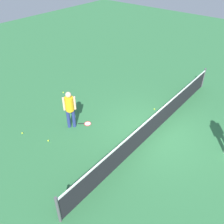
# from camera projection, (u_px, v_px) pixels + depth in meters

# --- Properties ---
(ground_plane) EXTENTS (40.00, 40.00, 0.00)m
(ground_plane) POSITION_uv_depth(u_px,v_px,m) (153.00, 132.00, 9.98)
(ground_plane) COLOR #2D6B3D
(court_net) EXTENTS (10.09, 0.09, 1.07)m
(court_net) POSITION_uv_depth(u_px,v_px,m) (154.00, 123.00, 9.69)
(court_net) COLOR #4C4C51
(court_net) RESTS_ON ground_plane
(player_near_side) EXTENTS (0.48, 0.48, 1.70)m
(player_near_side) POSITION_uv_depth(u_px,v_px,m) (70.00, 107.00, 9.71)
(player_near_side) COLOR navy
(player_near_side) RESTS_ON ground_plane
(tennis_racket_near_player) EXTENTS (0.51, 0.56, 0.03)m
(tennis_racket_near_player) POSITION_uv_depth(u_px,v_px,m) (87.00, 124.00, 10.44)
(tennis_racket_near_player) COLOR red
(tennis_racket_near_player) RESTS_ON ground_plane
(tennis_ball_near_player) EXTENTS (0.07, 0.07, 0.07)m
(tennis_ball_near_player) POSITION_uv_depth(u_px,v_px,m) (22.00, 133.00, 9.89)
(tennis_ball_near_player) COLOR #C6E033
(tennis_ball_near_player) RESTS_ON ground_plane
(tennis_ball_by_net) EXTENTS (0.07, 0.07, 0.07)m
(tennis_ball_by_net) POSITION_uv_depth(u_px,v_px,m) (48.00, 141.00, 9.52)
(tennis_ball_by_net) COLOR #C6E033
(tennis_ball_by_net) RESTS_ON ground_plane
(tennis_ball_midcourt) EXTENTS (0.07, 0.07, 0.07)m
(tennis_ball_midcourt) POSITION_uv_depth(u_px,v_px,m) (154.00, 109.00, 11.31)
(tennis_ball_midcourt) COLOR #C6E033
(tennis_ball_midcourt) RESTS_ON ground_plane
(tennis_ball_baseline) EXTENTS (0.07, 0.07, 0.07)m
(tennis_ball_baseline) POSITION_uv_depth(u_px,v_px,m) (159.00, 113.00, 11.06)
(tennis_ball_baseline) COLOR #C6E033
(tennis_ball_baseline) RESTS_ON ground_plane
(tennis_ball_stray_left) EXTENTS (0.07, 0.07, 0.07)m
(tennis_ball_stray_left) POSITION_uv_depth(u_px,v_px,m) (63.00, 93.00, 12.55)
(tennis_ball_stray_left) COLOR #C6E033
(tennis_ball_stray_left) RESTS_ON ground_plane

